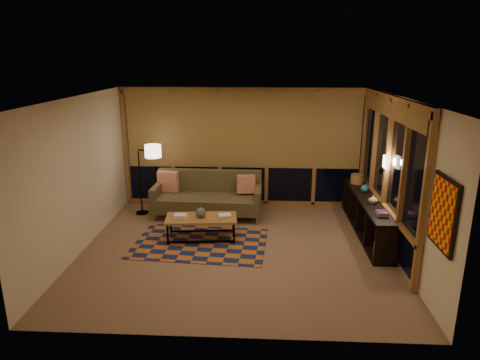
{
  "coord_description": "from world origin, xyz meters",
  "views": [
    {
      "loc": [
        0.43,
        -7.02,
        3.35
      ],
      "look_at": [
        0.05,
        0.13,
        1.27
      ],
      "focal_mm": 32.0,
      "sensor_mm": 36.0,
      "label": 1
    }
  ],
  "objects_px": {
    "floor_lamp": "(140,179)",
    "bookshelf": "(367,215)",
    "coffee_table": "(202,228)",
    "sofa": "(207,196)"
  },
  "relations": [
    {
      "from": "floor_lamp",
      "to": "bookshelf",
      "type": "height_order",
      "value": "floor_lamp"
    },
    {
      "from": "coffee_table",
      "to": "bookshelf",
      "type": "distance_m",
      "value": 3.23
    },
    {
      "from": "floor_lamp",
      "to": "sofa",
      "type": "bearing_deg",
      "value": 12.94
    },
    {
      "from": "sofa",
      "to": "coffee_table",
      "type": "xyz_separation_m",
      "value": [
        0.04,
        -1.2,
        -0.25
      ]
    },
    {
      "from": "sofa",
      "to": "bookshelf",
      "type": "bearing_deg",
      "value": -10.68
    },
    {
      "from": "sofa",
      "to": "coffee_table",
      "type": "bearing_deg",
      "value": -86.43
    },
    {
      "from": "coffee_table",
      "to": "bookshelf",
      "type": "bearing_deg",
      "value": 3.27
    },
    {
      "from": "coffee_table",
      "to": "floor_lamp",
      "type": "bearing_deg",
      "value": 133.63
    },
    {
      "from": "sofa",
      "to": "floor_lamp",
      "type": "relative_size",
      "value": 1.45
    },
    {
      "from": "coffee_table",
      "to": "bookshelf",
      "type": "height_order",
      "value": "bookshelf"
    }
  ]
}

